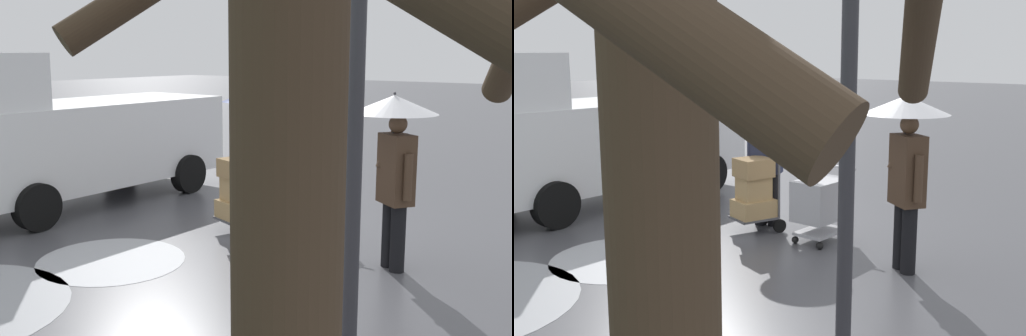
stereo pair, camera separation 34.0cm
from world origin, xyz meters
The scene contains 9 objects.
ground_plane centered at (0.00, 0.00, 0.00)m, with size 90.00×90.00×0.00m, color #4C4C51.
slush_patch_mid_street centered at (1.21, 2.62, 0.00)m, with size 1.87×1.87×0.01m, color #ADAFB5.
cargo_van_parked_right centered at (4.11, 1.07, 1.18)m, with size 2.21×5.35×2.60m.
shopping_cart_vendor centered at (-0.29, 0.40, 0.57)m, with size 0.58×0.82×1.02m.
hand_dolly_boxes centered at (0.73, 0.63, 0.62)m, with size 0.70×0.83×1.32m.
pedestrian_pink_side centered at (0.77, 0.22, 1.58)m, with size 1.04×1.04×2.15m.
pedestrian_black_side centered at (-1.71, 0.69, 1.58)m, with size 1.04×1.04×2.15m.
bare_tree_near centered at (-4.18, 6.44, 2.16)m, with size 1.40×1.51×4.02m.
street_lamp centered at (-2.71, 3.50, 2.37)m, with size 0.28×0.28×3.86m.
Camera 2 is at (-5.15, 7.27, 2.61)m, focal length 43.71 mm.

